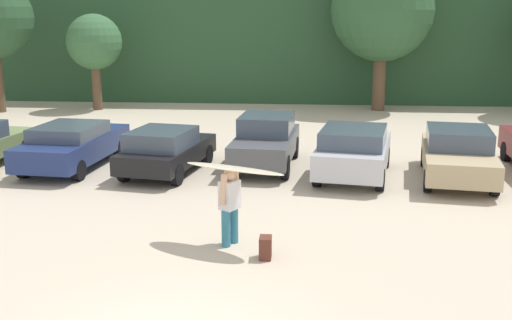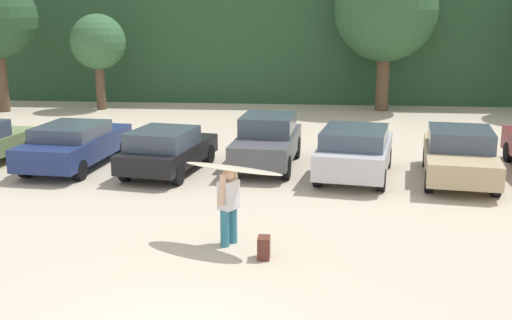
{
  "view_description": "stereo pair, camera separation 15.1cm",
  "coord_description": "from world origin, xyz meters",
  "px_view_note": "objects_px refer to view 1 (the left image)",
  "views": [
    {
      "loc": [
        1.97,
        -8.12,
        4.81
      ],
      "look_at": [
        0.77,
        6.64,
        1.27
      ],
      "focal_mm": 43.99,
      "sensor_mm": 36.0,
      "label": 1
    },
    {
      "loc": [
        2.12,
        -8.11,
        4.81
      ],
      "look_at": [
        0.77,
        6.64,
        1.27
      ],
      "focal_mm": 43.99,
      "sensor_mm": 36.0,
      "label": 2
    }
  ],
  "objects_px": {
    "person_adult": "(230,202)",
    "backpack_dropped": "(265,248)",
    "parked_car_navy": "(73,144)",
    "surfboard_cream": "(234,169)",
    "parked_car_black": "(166,150)",
    "parked_car_tan": "(458,154)",
    "parked_car_dark_gray": "(266,141)",
    "parked_car_silver": "(354,151)"
  },
  "relations": [
    {
      "from": "parked_car_navy",
      "to": "parked_car_black",
      "type": "distance_m",
      "value": 3.12
    },
    {
      "from": "parked_car_tan",
      "to": "surfboard_cream",
      "type": "height_order",
      "value": "surfboard_cream"
    },
    {
      "from": "parked_car_dark_gray",
      "to": "person_adult",
      "type": "distance_m",
      "value": 6.87
    },
    {
      "from": "parked_car_navy",
      "to": "surfboard_cream",
      "type": "relative_size",
      "value": 2.07
    },
    {
      "from": "parked_car_silver",
      "to": "surfboard_cream",
      "type": "relative_size",
      "value": 1.9
    },
    {
      "from": "parked_car_navy",
      "to": "parked_car_dark_gray",
      "type": "distance_m",
      "value": 6.05
    },
    {
      "from": "parked_car_navy",
      "to": "parked_car_tan",
      "type": "distance_m",
      "value": 11.7
    },
    {
      "from": "parked_car_tan",
      "to": "parked_car_navy",
      "type": "bearing_deg",
      "value": 95.77
    },
    {
      "from": "parked_car_tan",
      "to": "person_adult",
      "type": "xyz_separation_m",
      "value": [
        -5.96,
        -5.76,
        0.16
      ]
    },
    {
      "from": "backpack_dropped",
      "to": "parked_car_silver",
      "type": "bearing_deg",
      "value": 71.47
    },
    {
      "from": "parked_car_tan",
      "to": "parked_car_dark_gray",
      "type": "bearing_deg",
      "value": 87.32
    },
    {
      "from": "person_adult",
      "to": "parked_car_silver",
      "type": "bearing_deg",
      "value": -87.79
    },
    {
      "from": "parked_car_black",
      "to": "surfboard_cream",
      "type": "xyz_separation_m",
      "value": [
        2.74,
        -5.8,
        0.93
      ]
    },
    {
      "from": "parked_car_black",
      "to": "parked_car_tan",
      "type": "relative_size",
      "value": 0.89
    },
    {
      "from": "parked_car_navy",
      "to": "surfboard_cream",
      "type": "height_order",
      "value": "surfboard_cream"
    },
    {
      "from": "parked_car_black",
      "to": "parked_car_tan",
      "type": "height_order",
      "value": "parked_car_tan"
    },
    {
      "from": "parked_car_black",
      "to": "backpack_dropped",
      "type": "bearing_deg",
      "value": -141.96
    },
    {
      "from": "parked_car_silver",
      "to": "person_adult",
      "type": "distance_m",
      "value": 6.51
    },
    {
      "from": "parked_car_black",
      "to": "surfboard_cream",
      "type": "height_order",
      "value": "surfboard_cream"
    },
    {
      "from": "person_adult",
      "to": "backpack_dropped",
      "type": "distance_m",
      "value": 1.28
    },
    {
      "from": "parked_car_dark_gray",
      "to": "person_adult",
      "type": "xyz_separation_m",
      "value": [
        -0.31,
        -6.86,
        0.1
      ]
    },
    {
      "from": "parked_car_silver",
      "to": "parked_car_tan",
      "type": "distance_m",
      "value": 2.99
    },
    {
      "from": "parked_car_black",
      "to": "backpack_dropped",
      "type": "height_order",
      "value": "parked_car_black"
    },
    {
      "from": "parked_car_navy",
      "to": "backpack_dropped",
      "type": "relative_size",
      "value": 10.77
    },
    {
      "from": "person_adult",
      "to": "parked_car_navy",
      "type": "bearing_deg",
      "value": -18.33
    },
    {
      "from": "parked_car_navy",
      "to": "surfboard_cream",
      "type": "bearing_deg",
      "value": -132.32
    },
    {
      "from": "parked_car_black",
      "to": "surfboard_cream",
      "type": "bearing_deg",
      "value": -144.66
    },
    {
      "from": "parked_car_navy",
      "to": "parked_car_tan",
      "type": "height_order",
      "value": "parked_car_tan"
    },
    {
      "from": "parked_car_dark_gray",
      "to": "parked_car_tan",
      "type": "bearing_deg",
      "value": -96.69
    },
    {
      "from": "parked_car_dark_gray",
      "to": "surfboard_cream",
      "type": "bearing_deg",
      "value": -177.33
    },
    {
      "from": "parked_car_navy",
      "to": "parked_car_dark_gray",
      "type": "xyz_separation_m",
      "value": [
        6.03,
        0.57,
        0.09
      ]
    },
    {
      "from": "parked_car_navy",
      "to": "person_adult",
      "type": "relative_size",
      "value": 2.94
    },
    {
      "from": "parked_car_black",
      "to": "parked_car_tan",
      "type": "bearing_deg",
      "value": -79.98
    },
    {
      "from": "parked_car_dark_gray",
      "to": "parked_car_silver",
      "type": "height_order",
      "value": "parked_car_dark_gray"
    },
    {
      "from": "parked_car_silver",
      "to": "parked_car_tan",
      "type": "height_order",
      "value": "parked_car_silver"
    },
    {
      "from": "surfboard_cream",
      "to": "parked_car_dark_gray",
      "type": "bearing_deg",
      "value": -67.96
    },
    {
      "from": "parked_car_silver",
      "to": "backpack_dropped",
      "type": "height_order",
      "value": "parked_car_silver"
    },
    {
      "from": "parked_car_black",
      "to": "person_adult",
      "type": "height_order",
      "value": "person_adult"
    },
    {
      "from": "person_adult",
      "to": "backpack_dropped",
      "type": "relative_size",
      "value": 3.67
    },
    {
      "from": "parked_car_tan",
      "to": "surfboard_cream",
      "type": "bearing_deg",
      "value": 143.07
    },
    {
      "from": "parked_car_navy",
      "to": "parked_car_silver",
      "type": "relative_size",
      "value": 1.09
    },
    {
      "from": "backpack_dropped",
      "to": "parked_car_black",
      "type": "bearing_deg",
      "value": 118.0
    }
  ]
}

